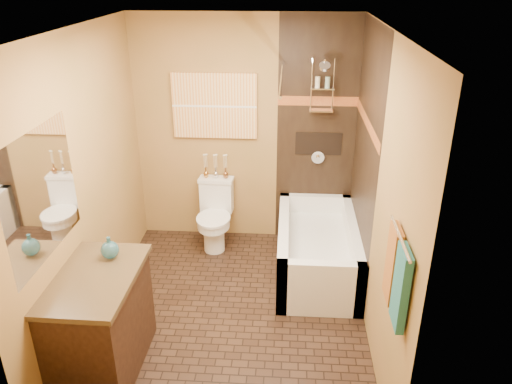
# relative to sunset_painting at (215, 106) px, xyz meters

# --- Properties ---
(floor) EXTENTS (3.00, 3.00, 0.00)m
(floor) POSITION_rel_sunset_painting_xyz_m (0.32, -1.48, -1.55)
(floor) COLOR black
(floor) RESTS_ON ground
(wall_left) EXTENTS (0.02, 3.00, 2.50)m
(wall_left) POSITION_rel_sunset_painting_xyz_m (-0.88, -1.48, -0.30)
(wall_left) COLOR #A67240
(wall_left) RESTS_ON floor
(wall_right) EXTENTS (0.02, 3.00, 2.50)m
(wall_right) POSITION_rel_sunset_painting_xyz_m (1.52, -1.48, -0.30)
(wall_right) COLOR #A67240
(wall_right) RESTS_ON floor
(wall_back) EXTENTS (2.40, 0.02, 2.50)m
(wall_back) POSITION_rel_sunset_painting_xyz_m (0.32, 0.02, -0.30)
(wall_back) COLOR #A67240
(wall_back) RESTS_ON floor
(wall_front) EXTENTS (2.40, 0.02, 2.50)m
(wall_front) POSITION_rel_sunset_painting_xyz_m (0.32, -2.98, -0.30)
(wall_front) COLOR #A67240
(wall_front) RESTS_ON floor
(ceiling) EXTENTS (3.00, 3.00, 0.00)m
(ceiling) POSITION_rel_sunset_painting_xyz_m (0.32, -1.48, 0.95)
(ceiling) COLOR silver
(ceiling) RESTS_ON wall_back
(alcove_tile_back) EXTENTS (0.85, 0.01, 2.50)m
(alcove_tile_back) POSITION_rel_sunset_painting_xyz_m (1.10, 0.01, -0.30)
(alcove_tile_back) COLOR black
(alcove_tile_back) RESTS_ON wall_back
(alcove_tile_right) EXTENTS (0.01, 1.50, 2.50)m
(alcove_tile_right) POSITION_rel_sunset_painting_xyz_m (1.51, -0.73, -0.30)
(alcove_tile_right) COLOR black
(alcove_tile_right) RESTS_ON wall_right
(mosaic_band_back) EXTENTS (0.85, 0.01, 0.10)m
(mosaic_band_back) POSITION_rel_sunset_painting_xyz_m (1.10, 0.00, 0.07)
(mosaic_band_back) COLOR maroon
(mosaic_band_back) RESTS_ON alcove_tile_back
(mosaic_band_right) EXTENTS (0.01, 1.50, 0.10)m
(mosaic_band_right) POSITION_rel_sunset_painting_xyz_m (1.50, -0.73, 0.07)
(mosaic_band_right) COLOR maroon
(mosaic_band_right) RESTS_ON alcove_tile_right
(alcove_niche) EXTENTS (0.50, 0.01, 0.25)m
(alcove_niche) POSITION_rel_sunset_painting_xyz_m (1.12, 0.01, -0.40)
(alcove_niche) COLOR black
(alcove_niche) RESTS_ON alcove_tile_back
(shower_fixtures) EXTENTS (0.24, 0.33, 1.16)m
(shower_fixtures) POSITION_rel_sunset_painting_xyz_m (1.12, -0.10, 0.12)
(shower_fixtures) COLOR silver
(shower_fixtures) RESTS_ON floor
(curtain_rod) EXTENTS (0.03, 1.55, 0.03)m
(curtain_rod) POSITION_rel_sunset_painting_xyz_m (0.72, -0.73, 0.47)
(curtain_rod) COLOR silver
(curtain_rod) RESTS_ON wall_back
(towel_bar) EXTENTS (0.02, 0.55, 0.02)m
(towel_bar) POSITION_rel_sunset_painting_xyz_m (1.47, -2.53, -0.10)
(towel_bar) COLOR silver
(towel_bar) RESTS_ON wall_right
(towel_teal) EXTENTS (0.05, 0.22, 0.52)m
(towel_teal) POSITION_rel_sunset_painting_xyz_m (1.48, -2.66, -0.37)
(towel_teal) COLOR #1D6161
(towel_teal) RESTS_ON towel_bar
(towel_rust) EXTENTS (0.05, 0.22, 0.52)m
(towel_rust) POSITION_rel_sunset_painting_xyz_m (1.48, -2.40, -0.37)
(towel_rust) COLOR #965D1B
(towel_rust) RESTS_ON towel_bar
(sunset_painting) EXTENTS (0.90, 0.04, 0.70)m
(sunset_painting) POSITION_rel_sunset_painting_xyz_m (0.00, 0.00, 0.00)
(sunset_painting) COLOR orange
(sunset_painting) RESTS_ON wall_back
(vanity_mirror) EXTENTS (0.01, 1.00, 0.90)m
(vanity_mirror) POSITION_rel_sunset_painting_xyz_m (-0.87, -2.19, -0.05)
(vanity_mirror) COLOR white
(vanity_mirror) RESTS_ON wall_left
(bathtub) EXTENTS (0.80, 1.50, 0.55)m
(bathtub) POSITION_rel_sunset_painting_xyz_m (1.12, -0.73, -1.33)
(bathtub) COLOR white
(bathtub) RESTS_ON floor
(toilet) EXTENTS (0.39, 0.58, 0.75)m
(toilet) POSITION_rel_sunset_painting_xyz_m (0.00, -0.25, -1.17)
(toilet) COLOR white
(toilet) RESTS_ON floor
(vanity) EXTENTS (0.60, 0.97, 0.85)m
(vanity) POSITION_rel_sunset_painting_xyz_m (-0.60, -2.19, -1.12)
(vanity) COLOR black
(vanity) RESTS_ON floor
(teal_bottle) EXTENTS (0.17, 0.17, 0.22)m
(teal_bottle) POSITION_rel_sunset_painting_xyz_m (-0.55, -1.94, -0.61)
(teal_bottle) COLOR #225A68
(teal_bottle) RESTS_ON vanity
(bud_vases) EXTENTS (0.28, 0.06, 0.27)m
(bud_vases) POSITION_rel_sunset_painting_xyz_m (0.00, -0.09, -0.65)
(bud_vases) COLOR #C2853C
(bud_vases) RESTS_ON toilet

